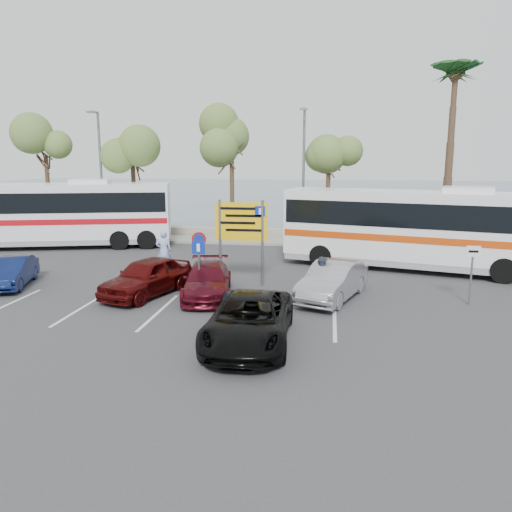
# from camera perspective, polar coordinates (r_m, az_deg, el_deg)

# --- Properties ---
(ground) EXTENTS (120.00, 120.00, 0.00)m
(ground) POSITION_cam_1_polar(r_m,az_deg,el_deg) (18.50, -6.48, -5.59)
(ground) COLOR #37373A
(ground) RESTS_ON ground
(kerb_strip) EXTENTS (44.00, 2.40, 0.15)m
(kerb_strip) POSITION_cam_1_polar(r_m,az_deg,el_deg) (31.88, -0.05, 1.73)
(kerb_strip) COLOR gray
(kerb_strip) RESTS_ON ground
(seawall) EXTENTS (48.00, 0.80, 0.60)m
(seawall) POSITION_cam_1_polar(r_m,az_deg,el_deg) (33.80, 0.45, 2.66)
(seawall) COLOR gray
(seawall) RESTS_ON ground
(sea) EXTENTS (140.00, 140.00, 0.00)m
(sea) POSITION_cam_1_polar(r_m,az_deg,el_deg) (77.43, 5.00, 7.22)
(sea) COLOR #3B505F
(sea) RESTS_ON ground
(tree_far_left) EXTENTS (3.20, 3.20, 7.60)m
(tree_far_left) POSITION_cam_1_polar(r_m,az_deg,el_deg) (36.27, -23.02, 11.93)
(tree_far_left) COLOR #382619
(tree_far_left) RESTS_ON kerb_strip
(tree_left) EXTENTS (3.20, 3.20, 7.20)m
(tree_left) POSITION_cam_1_polar(r_m,az_deg,el_deg) (33.58, -14.00, 12.04)
(tree_left) COLOR #382619
(tree_left) RESTS_ON kerb_strip
(tree_mid) EXTENTS (3.20, 3.20, 8.00)m
(tree_mid) POSITION_cam_1_polar(r_m,az_deg,el_deg) (31.73, -2.81, 13.60)
(tree_mid) COLOR #382619
(tree_mid) RESTS_ON kerb_strip
(tree_right) EXTENTS (3.20, 3.20, 7.40)m
(tree_right) POSITION_cam_1_polar(r_m,az_deg,el_deg) (31.12, 8.37, 12.64)
(tree_right) COLOR #382619
(tree_right) RESTS_ON kerb_strip
(palm_tree) EXTENTS (4.80, 4.80, 11.20)m
(palm_tree) POSITION_cam_1_polar(r_m,az_deg,el_deg) (32.18, 21.84, 18.56)
(palm_tree) COLOR #382619
(palm_tree) RESTS_ON kerb_strip
(street_lamp_left) EXTENTS (0.45, 1.15, 8.01)m
(street_lamp_left) POSITION_cam_1_polar(r_m,az_deg,el_deg) (33.95, -17.36, 9.48)
(street_lamp_left) COLOR slate
(street_lamp_left) RESTS_ON kerb_strip
(street_lamp_right) EXTENTS (0.45, 1.15, 8.01)m
(street_lamp_right) POSITION_cam_1_polar(r_m,az_deg,el_deg) (30.68, 5.44, 9.80)
(street_lamp_right) COLOR slate
(street_lamp_right) RESTS_ON kerb_strip
(direction_sign) EXTENTS (2.20, 0.12, 3.60)m
(direction_sign) POSITION_cam_1_polar(r_m,az_deg,el_deg) (20.83, -1.70, 3.21)
(direction_sign) COLOR slate
(direction_sign) RESTS_ON ground
(sign_no_stop) EXTENTS (0.60, 0.08, 2.35)m
(sign_no_stop) POSITION_cam_1_polar(r_m,az_deg,el_deg) (20.52, -6.50, 0.61)
(sign_no_stop) COLOR slate
(sign_no_stop) RESTS_ON ground
(sign_parking) EXTENTS (0.50, 0.07, 2.25)m
(sign_parking) POSITION_cam_1_polar(r_m,az_deg,el_deg) (18.93, -6.55, -0.61)
(sign_parking) COLOR slate
(sign_parking) RESTS_ON ground
(sign_taxi) EXTENTS (0.50, 0.07, 2.20)m
(sign_taxi) POSITION_cam_1_polar(r_m,az_deg,el_deg) (19.69, 23.45, -1.16)
(sign_taxi) COLOR slate
(sign_taxi) RESTS_ON ground
(lane_markings) EXTENTS (12.02, 4.20, 0.01)m
(lane_markings) POSITION_cam_1_polar(r_m,az_deg,el_deg) (17.91, -10.85, -6.27)
(lane_markings) COLOR silver
(lane_markings) RESTS_ON ground
(coach_bus_left) EXTENTS (13.30, 6.10, 4.06)m
(coach_bus_left) POSITION_cam_1_polar(r_m,az_deg,el_deg) (32.08, -21.60, 4.27)
(coach_bus_left) COLOR white
(coach_bus_left) RESTS_ON ground
(coach_bus_right) EXTENTS (13.14, 5.98, 4.01)m
(coach_bus_right) POSITION_cam_1_polar(r_m,az_deg,el_deg) (24.94, 18.31, 2.65)
(coach_bus_right) COLOR white
(coach_bus_right) RESTS_ON ground
(car_blue) EXTENTS (2.34, 3.90, 1.21)m
(car_blue) POSITION_cam_1_polar(r_m,az_deg,el_deg) (23.23, -26.13, -1.67)
(car_blue) COLOR #101D4D
(car_blue) RESTS_ON ground
(car_maroon) EXTENTS (2.53, 4.64, 1.28)m
(car_maroon) POSITION_cam_1_polar(r_m,az_deg,el_deg) (19.41, -5.58, -2.81)
(car_maroon) COLOR #530D1A
(car_maroon) RESTS_ON ground
(car_red) EXTENTS (3.03, 4.67, 1.48)m
(car_red) POSITION_cam_1_polar(r_m,az_deg,el_deg) (19.98, -12.37, -2.32)
(car_red) COLOR #4E0B0B
(car_red) RESTS_ON ground
(suv_black) EXTENTS (2.45, 5.09, 1.40)m
(suv_black) POSITION_cam_1_polar(r_m,az_deg,el_deg) (14.54, -0.76, -7.34)
(suv_black) COLOR black
(suv_black) RESTS_ON ground
(car_silver_b) EXTENTS (2.92, 4.63, 1.44)m
(car_silver_b) POSITION_cam_1_polar(r_m,az_deg,el_deg) (19.17, 8.75, -2.83)
(car_silver_b) COLOR #99989E
(car_silver_b) RESTS_ON ground
(pedestrian_near) EXTENTS (0.82, 0.63, 2.01)m
(pedestrian_near) POSITION_cam_1_polar(r_m,az_deg,el_deg) (23.78, -10.48, 0.55)
(pedestrian_near) COLOR #9AB2E0
(pedestrian_near) RESTS_ON ground
(pedestrian_far) EXTENTS (1.00, 1.02, 1.66)m
(pedestrian_far) POSITION_cam_1_polar(r_m,az_deg,el_deg) (19.10, 7.52, -2.50)
(pedestrian_far) COLOR #394055
(pedestrian_far) RESTS_ON ground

